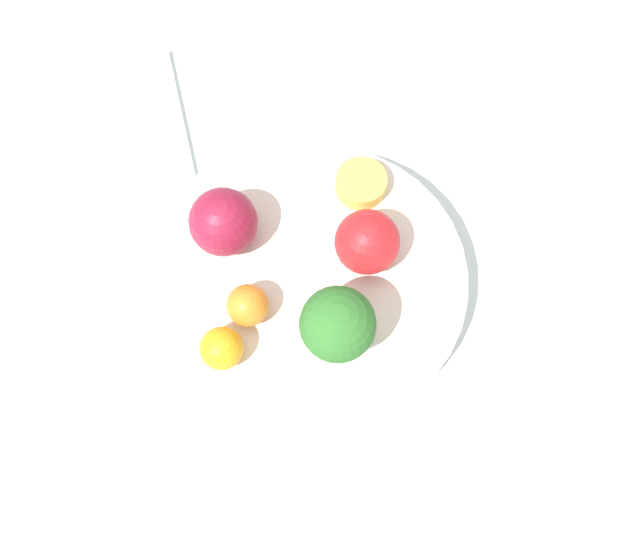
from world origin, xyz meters
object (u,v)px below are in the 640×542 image
napkin (106,127)px  orange_front (222,348)px  small_cup (361,184)px  apple_red (223,222)px  broccoli (338,325)px  orange_back (248,305)px  bowl (320,283)px  apple_green (367,242)px

napkin → orange_front: bearing=-94.6°
small_cup → apple_red: bearing=167.1°
apple_red → orange_front: 0.10m
broccoli → orange_back: 0.08m
broccoli → napkin: (-0.06, 0.31, -0.08)m
apple_red → napkin: size_ratio=0.29×
orange_back → small_cup: orange_back is taller
bowl → orange_front: 0.11m
small_cup → napkin: size_ratio=0.23×
orange_back → small_cup: (0.14, 0.04, -0.01)m
orange_back → napkin: 0.26m
bowl → apple_red: 0.10m
bowl → broccoli: 0.09m
apple_red → orange_front: bearing=-123.2°
orange_front → napkin: size_ratio=0.18×
broccoli → apple_green: 0.08m
apple_green → small_cup: bearing=57.8°
bowl → orange_front: (-0.10, -0.01, 0.04)m
orange_back → apple_red: bearing=73.0°
small_cup → napkin: small_cup is taller
broccoli → orange_back: size_ratio=2.18×
small_cup → bowl: bearing=-148.2°
apple_green → orange_front: size_ratio=1.56×
orange_back → bowl: bearing=-5.7°
apple_red → orange_front: size_ratio=1.65×
broccoli → orange_back: (-0.05, 0.06, -0.03)m
apple_red → orange_back: (-0.02, -0.07, -0.01)m
orange_front → apple_red: bearing=56.8°
apple_red → small_cup: size_ratio=1.28×
broccoli → napkin: size_ratio=0.39×
broccoli → napkin: 0.33m
broccoli → napkin: bearing=100.6°
apple_red → orange_back: apple_red is taller
broccoli → apple_red: bearing=100.9°
napkin → bowl: bearing=-73.1°
orange_back → napkin: size_ratio=0.18×
orange_back → napkin: bearing=93.0°
apple_green → broccoli: bearing=-143.3°
broccoli → apple_green: broccoli is taller
orange_front → small_cup: orange_front is taller
apple_green → orange_front: 0.14m
bowl → small_cup: bearing=31.8°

